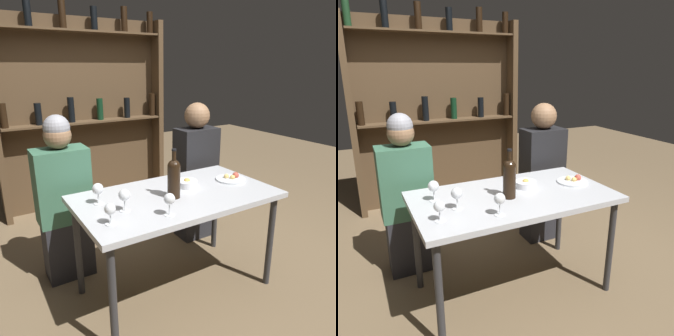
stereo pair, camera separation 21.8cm
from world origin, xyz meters
The scene contains 12 objects.
ground_plane centered at (0.00, 0.00, 0.00)m, with size 10.00×10.00×0.00m, color brown.
dining_table centered at (0.00, 0.00, 0.66)m, with size 1.30×0.72×0.72m.
wine_rack_wall centered at (0.00, 1.83, 1.08)m, with size 1.82×0.21×2.12m.
wine_bottle centered at (-0.05, -0.04, 0.86)m, with size 0.08×0.08×0.32m.
wine_glass_0 centered at (-0.53, -0.17, 0.80)m, with size 0.06×0.06×0.12m.
wine_glass_1 centered at (-0.21, -0.24, 0.82)m, with size 0.06×0.06×0.13m.
wine_glass_2 centered at (-0.40, -0.06, 0.82)m, with size 0.07×0.07×0.13m.
wine_glass_3 centered at (-0.49, 0.12, 0.82)m, with size 0.07×0.07×0.13m.
food_plate_0 centered at (0.50, 0.02, 0.73)m, with size 0.22×0.22×0.05m.
snack_bowl centered at (0.14, 0.08, 0.75)m, with size 0.15×0.15×0.06m.
seated_person_left centered at (-0.59, 0.57, 0.59)m, with size 0.37×0.22×1.22m.
seated_person_right centered at (0.58, 0.57, 0.59)m, with size 0.36×0.22×1.23m.
Camera 1 is at (-1.10, -1.66, 1.52)m, focal length 35.00 mm.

